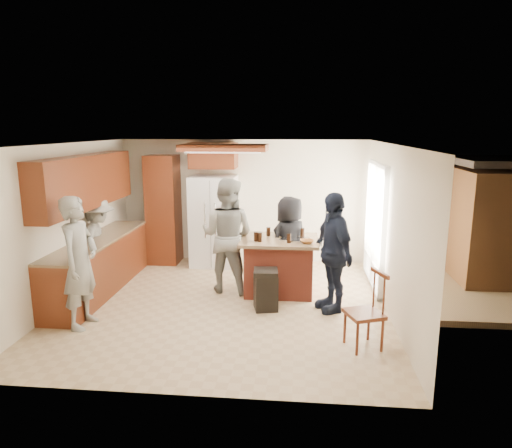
# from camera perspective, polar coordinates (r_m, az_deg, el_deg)

# --- Properties ---
(room_shell) EXTENTS (8.00, 5.20, 5.00)m
(room_shell) POSITION_cam_1_polar(r_m,az_deg,el_deg) (9.13, 26.09, -1.08)
(room_shell) COLOR tan
(room_shell) RESTS_ON ground
(person_front_left) EXTENTS (0.53, 0.70, 1.85)m
(person_front_left) POSITION_cam_1_polar(r_m,az_deg,el_deg) (6.73, -21.18, -4.51)
(person_front_left) COLOR gray
(person_front_left) RESTS_ON ground
(person_behind_left) EXTENTS (1.05, 0.79, 1.93)m
(person_behind_left) POSITION_cam_1_polar(r_m,az_deg,el_deg) (7.65, -3.60, -1.45)
(person_behind_left) COLOR gray
(person_behind_left) RESTS_ON ground
(person_behind_right) EXTENTS (0.92, 0.90, 1.60)m
(person_behind_right) POSITION_cam_1_polar(r_m,az_deg,el_deg) (7.87, 4.22, -2.30)
(person_behind_right) COLOR black
(person_behind_right) RESTS_ON ground
(person_side_right) EXTENTS (0.90, 1.19, 1.82)m
(person_side_right) POSITION_cam_1_polar(r_m,az_deg,el_deg) (6.93, 9.56, -3.49)
(person_side_right) COLOR black
(person_side_right) RESTS_ON ground
(person_counter) EXTENTS (0.62, 1.07, 1.57)m
(person_counter) POSITION_cam_1_polar(r_m,az_deg,el_deg) (8.35, -19.05, -2.21)
(person_counter) COLOR gray
(person_counter) RESTS_ON ground
(left_cabinetry) EXTENTS (0.64, 3.00, 2.30)m
(left_cabinetry) POSITION_cam_1_polar(r_m,az_deg,el_deg) (8.06, -19.52, -1.50)
(left_cabinetry) COLOR maroon
(left_cabinetry) RESTS_ON ground
(back_wall_units) EXTENTS (1.80, 0.60, 2.45)m
(back_wall_units) POSITION_cam_1_polar(r_m,az_deg,el_deg) (9.33, -9.97, 3.44)
(back_wall_units) COLOR maroon
(back_wall_units) RESTS_ON ground
(refrigerator) EXTENTS (0.90, 0.76, 1.80)m
(refrigerator) POSITION_cam_1_polar(r_m,az_deg,el_deg) (9.16, -5.27, 0.36)
(refrigerator) COLOR white
(refrigerator) RESTS_ON ground
(kitchen_island) EXTENTS (1.28, 1.03, 0.93)m
(kitchen_island) POSITION_cam_1_polar(r_m,az_deg,el_deg) (7.69, 2.91, -5.14)
(kitchen_island) COLOR #A03B29
(kitchen_island) RESTS_ON ground
(island_items) EXTENTS (0.99, 0.59, 0.15)m
(island_items) POSITION_cam_1_polar(r_m,az_deg,el_deg) (7.45, 4.26, -1.77)
(island_items) COLOR silver
(island_items) RESTS_ON kitchen_island
(trash_bin) EXTENTS (0.41, 0.41, 0.63)m
(trash_bin) POSITION_cam_1_polar(r_m,az_deg,el_deg) (7.02, 1.22, -8.17)
(trash_bin) COLOR black
(trash_bin) RESTS_ON ground
(spindle_chair) EXTENTS (0.54, 0.54, 0.99)m
(spindle_chair) POSITION_cam_1_polar(r_m,az_deg,el_deg) (5.98, 13.54, -10.83)
(spindle_chair) COLOR maroon
(spindle_chair) RESTS_ON ground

